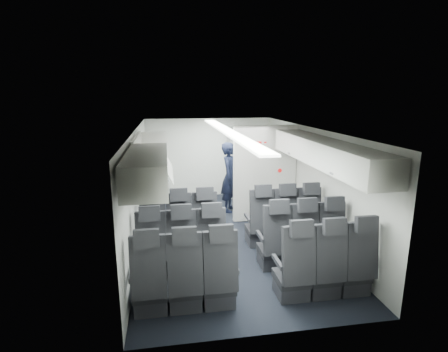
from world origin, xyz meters
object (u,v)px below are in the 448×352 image
object	(u,v)px
seat_row_front	(232,227)
flight_attendant	(230,177)
seat_row_mid	(243,247)
carry_on_bag	(150,151)
seat_row_rear	(257,275)
galley_unit	(244,163)
boarding_door	(146,176)

from	to	relation	value
seat_row_front	flight_attendant	xyz separation A→B (m)	(0.33, 2.08, 0.44)
seat_row_mid	carry_on_bag	size ratio (longest dim) A/B	8.89
carry_on_bag	seat_row_rear	bearing A→B (deg)	-61.72
galley_unit	boarding_door	xyz separation A→B (m)	(-2.59, -1.17, 0.00)
seat_row_mid	carry_on_bag	bearing A→B (deg)	139.21
galley_unit	flight_attendant	xyz separation A→B (m)	(-0.62, -1.17, -0.11)
seat_row_mid	seat_row_rear	world-z (taller)	same
boarding_door	flight_attendant	size ratio (longest dim) A/B	1.10
seat_row_mid	flight_attendant	distance (m)	3.03
seat_row_rear	boarding_door	world-z (taller)	boarding_door
galley_unit	carry_on_bag	world-z (taller)	carry_on_bag
seat_row_mid	boarding_door	size ratio (longest dim) A/B	1.79
seat_row_front	flight_attendant	distance (m)	2.15
boarding_door	flight_attendant	world-z (taller)	boarding_door
seat_row_rear	flight_attendant	xyz separation A→B (m)	(0.33, 3.88, 0.44)
seat_row_rear	seat_row_front	bearing A→B (deg)	90.00
seat_row_mid	flight_attendant	world-z (taller)	flight_attendant
seat_row_mid	seat_row_rear	distance (m)	0.90
seat_row_front	seat_row_rear	distance (m)	1.80
seat_row_front	seat_row_rear	bearing A→B (deg)	-90.00
seat_row_front	seat_row_mid	bearing A→B (deg)	-90.00
seat_row_front	seat_row_mid	xyz separation A→B (m)	(0.00, -0.90, 0.00)
seat_row_mid	flight_attendant	size ratio (longest dim) A/B	1.98
seat_row_front	boarding_door	size ratio (longest dim) A/B	1.79
seat_row_rear	flight_attendant	size ratio (longest dim) A/B	1.98
flight_attendant	carry_on_bag	xyz separation A→B (m)	(-1.76, -1.75, 0.97)
seat_row_rear	boarding_door	xyz separation A→B (m)	(-1.64, 3.89, 0.55)
boarding_door	flight_attendant	xyz separation A→B (m)	(1.97, -0.01, -0.11)
seat_row_mid	carry_on_bag	xyz separation A→B (m)	(-1.43, 1.23, 1.40)
seat_row_rear	carry_on_bag	distance (m)	2.93
seat_row_mid	flight_attendant	xyz separation A→B (m)	(0.33, 2.98, 0.44)
galley_unit	flight_attendant	world-z (taller)	galley_unit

